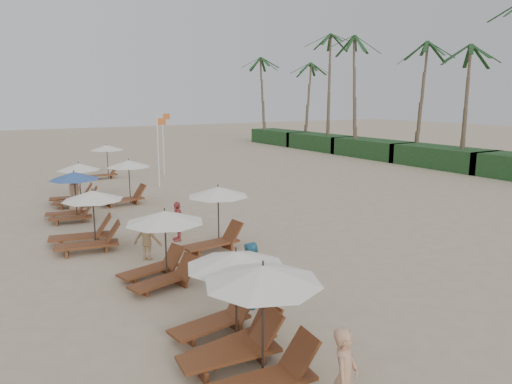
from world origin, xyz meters
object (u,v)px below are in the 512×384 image
lounger_station_3 (86,222)px  inland_station_0 (215,213)px  beachgoer_near (345,378)px  lounger_station_0 (251,327)px  inland_station_2 (105,158)px  inland_station_1 (125,179)px  lounger_station_1 (227,298)px  lounger_station_4 (71,195)px  beachgoer_mid_a (250,275)px  beachgoer_mid_b (147,238)px  beachgoer_far_b (74,193)px  beachgoer_far_a (178,221)px  lounger_station_5 (74,186)px  flag_pole_near (159,147)px  lounger_station_2 (159,246)px

lounger_station_3 → inland_station_0: size_ratio=0.98×
inland_station_0 → beachgoer_near: 9.95m
lounger_station_0 → beachgoer_near: bearing=-72.3°
lounger_station_0 → lounger_station_3: (-0.91, 10.19, -0.13)m
beachgoer_near → inland_station_2: bearing=50.3°
inland_station_1 → lounger_station_1: bearing=-98.1°
lounger_station_0 → lounger_station_4: lounger_station_0 is taller
beachgoer_mid_a → beachgoer_mid_b: beachgoer_mid_a is taller
lounger_station_0 → beachgoer_near: lounger_station_0 is taller
lounger_station_4 → beachgoer_mid_a: (2.20, -11.86, -0.26)m
beachgoer_near → beachgoer_far_b: bearing=59.0°
beachgoer_mid_a → beachgoer_far_a: bearing=-120.9°
lounger_station_0 → inland_station_2: lounger_station_0 is taller
inland_station_0 → beachgoer_far_a: inland_station_0 is taller
lounger_station_1 → beachgoer_far_a: 8.11m
lounger_station_5 → flag_pole_near: size_ratio=0.60×
lounger_station_0 → beachgoer_near: 2.07m
beachgoer_mid_b → lounger_station_2: bearing=119.2°
inland_station_0 → beachgoer_mid_a: inland_station_0 is taller
beachgoer_far_a → flag_pole_near: 11.63m
lounger_station_4 → lounger_station_5: lounger_station_4 is taller
inland_station_2 → beachgoer_far_a: inland_station_2 is taller
inland_station_1 → inland_station_0: bearing=-86.1°
lounger_station_1 → lounger_station_2: bearing=90.6°
lounger_station_2 → beachgoer_mid_a: lounger_station_2 is taller
beachgoer_near → beachgoer_mid_a: size_ratio=0.99×
lounger_station_2 → inland_station_0: inland_station_0 is taller
lounger_station_1 → lounger_station_2: lounger_station_2 is taller
inland_station_0 → lounger_station_3: bearing=147.6°
lounger_station_1 → beachgoer_mid_b: (0.31, 6.32, -0.31)m
inland_station_1 → beachgoer_mid_b: bearing=-101.9°
inland_station_2 → beachgoer_far_b: inland_station_2 is taller
inland_station_0 → inland_station_2: 17.68m
beachgoer_near → flag_pole_near: flag_pole_near is taller
flag_pole_near → inland_station_0: bearing=-101.3°
lounger_station_2 → beachgoer_mid_a: (1.40, -2.84, -0.26)m
inland_station_2 → beachgoer_mid_a: (-1.96, -22.57, -0.52)m
lounger_station_2 → lounger_station_5: 12.18m
inland_station_2 → beachgoer_mid_a: inland_station_2 is taller
lounger_station_4 → inland_station_1: size_ratio=0.86×
lounger_station_2 → beachgoer_mid_a: 3.18m
beachgoer_mid_b → flag_pole_near: flag_pole_near is taller
lounger_station_5 → beachgoer_far_a: (2.12, -8.50, -0.23)m
inland_station_2 → beachgoer_near: 27.47m
beachgoer_near → beachgoer_far_a: beachgoer_near is taller
lounger_station_3 → flag_pole_near: 12.13m
beachgoer_near → flag_pole_near: size_ratio=0.40×
lounger_station_0 → lounger_station_3: 10.23m
lounger_station_5 → beachgoer_mid_a: (1.46, -15.02, -0.11)m
lounger_station_4 → inland_station_0: bearing=-62.4°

